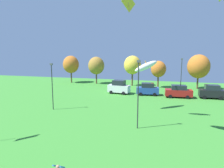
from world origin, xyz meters
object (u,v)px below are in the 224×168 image
(parked_car_rightmost_in_row, at_px, (212,92))
(light_post_2, at_px, (181,76))
(parked_car_leftmost, at_px, (119,87))
(parked_car_third_from_left, at_px, (179,91))
(light_post_0, at_px, (138,91))
(treeline_tree_4, at_px, (199,66))
(parked_car_second_from_left, at_px, (147,89))
(treeline_tree_0, at_px, (71,65))
(treeline_tree_2, at_px, (132,65))
(treeline_tree_1, at_px, (96,66))
(kite_flying_5, at_px, (128,3))
(light_post_1, at_px, (52,84))
(treeline_tree_3, at_px, (158,69))
(kite_flying_6, at_px, (146,66))

(parked_car_rightmost_in_row, xyz_separation_m, light_post_2, (-5.19, -0.30, 2.70))
(parked_car_leftmost, height_order, parked_car_third_from_left, parked_car_leftmost)
(parked_car_leftmost, distance_m, light_post_0, 18.41)
(parked_car_third_from_left, height_order, light_post_0, light_post_0)
(treeline_tree_4, bearing_deg, parked_car_leftmost, -148.35)
(parked_car_second_from_left, relative_size, light_post_0, 0.60)
(light_post_2, relative_size, treeline_tree_4, 0.92)
(treeline_tree_0, bearing_deg, treeline_tree_2, -2.37)
(treeline_tree_1, relative_size, treeline_tree_2, 0.95)
(kite_flying_5, xyz_separation_m, light_post_2, (8.57, 5.37, -11.62))
(light_post_2, relative_size, treeline_tree_2, 0.96)
(light_post_2, distance_m, treeline_tree_1, 22.80)
(parked_car_rightmost_in_row, bearing_deg, light_post_0, -122.02)
(parked_car_rightmost_in_row, height_order, treeline_tree_4, treeline_tree_4)
(kite_flying_5, bearing_deg, parked_car_rightmost_in_row, 22.43)
(light_post_1, height_order, treeline_tree_3, light_post_1)
(light_post_0, bearing_deg, kite_flying_6, 90.14)
(parked_car_third_from_left, xyz_separation_m, treeline_tree_3, (-4.02, 9.56, 3.12))
(parked_car_second_from_left, distance_m, treeline_tree_4, 14.25)
(parked_car_rightmost_in_row, bearing_deg, treeline_tree_1, 155.86)
(kite_flying_6, bearing_deg, parked_car_third_from_left, 61.60)
(parked_car_third_from_left, bearing_deg, parked_car_rightmost_in_row, 3.96)
(light_post_0, xyz_separation_m, treeline_tree_0, (-21.75, 27.78, 0.84))
(treeline_tree_2, xyz_separation_m, treeline_tree_4, (14.55, -0.44, -0.04))
(treeline_tree_3, height_order, treeline_tree_4, treeline_tree_4)
(light_post_1, height_order, light_post_2, light_post_2)
(treeline_tree_1, relative_size, treeline_tree_3, 1.13)
(light_post_2, distance_m, treeline_tree_3, 10.12)
(light_post_0, bearing_deg, treeline_tree_1, 117.78)
(kite_flying_6, relative_size, light_post_0, 0.47)
(treeline_tree_1, distance_m, treeline_tree_2, 9.52)
(treeline_tree_0, bearing_deg, parked_car_leftmost, -34.30)
(parked_car_rightmost_in_row, relative_size, light_post_0, 0.58)
(parked_car_rightmost_in_row, relative_size, light_post_2, 0.60)
(treeline_tree_1, height_order, treeline_tree_4, treeline_tree_4)
(parked_car_second_from_left, relative_size, treeline_tree_1, 0.62)
(parked_car_second_from_left, bearing_deg, treeline_tree_2, 107.16)
(parked_car_rightmost_in_row, height_order, light_post_0, light_post_0)
(light_post_1, height_order, treeline_tree_0, treeline_tree_0)
(treeline_tree_4, bearing_deg, treeline_tree_3, -176.06)
(kite_flying_5, height_order, light_post_2, kite_flying_5)
(treeline_tree_3, distance_m, treeline_tree_4, 8.48)
(kite_flying_5, relative_size, parked_car_second_from_left, 0.70)
(light_post_0, distance_m, treeline_tree_1, 31.64)
(kite_flying_6, bearing_deg, light_post_1, -163.72)
(light_post_1, relative_size, treeline_tree_4, 0.86)
(light_post_0, bearing_deg, treeline_tree_0, 128.06)
(light_post_1, xyz_separation_m, treeline_tree_1, (-2.32, 24.12, 0.99))
(parked_car_second_from_left, xyz_separation_m, treeline_tree_3, (1.49, 8.92, 3.10))
(parked_car_third_from_left, xyz_separation_m, parked_car_rightmost_in_row, (5.51, 0.73, 0.07))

